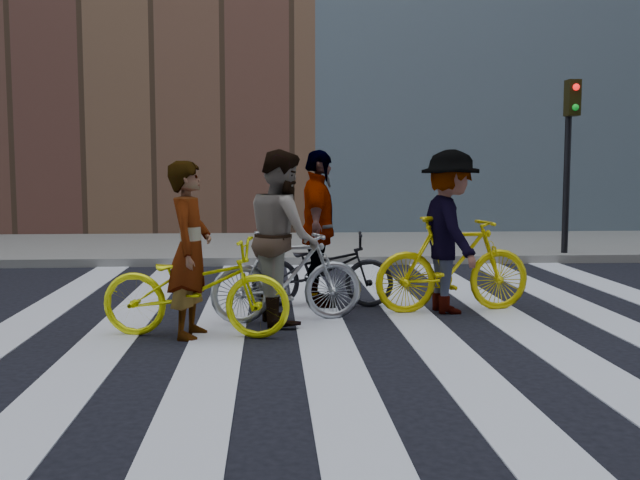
{
  "coord_description": "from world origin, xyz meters",
  "views": [
    {
      "loc": [
        -1.1,
        -8.18,
        1.76
      ],
      "look_at": [
        -0.54,
        0.3,
        0.92
      ],
      "focal_mm": 42.0,
      "sensor_mm": 36.0,
      "label": 1
    }
  ],
  "objects": [
    {
      "name": "sidewalk_far",
      "position": [
        0.0,
        7.5,
        0.07
      ],
      "size": [
        100.0,
        5.0,
        0.15
      ],
      "primitive_type": "cube",
      "color": "slate",
      "rests_on": "ground"
    },
    {
      "name": "bike_dark_rear",
      "position": [
        -0.45,
        1.1,
        0.47
      ],
      "size": [
        1.83,
        0.78,
        0.94
      ],
      "primitive_type": "imported",
      "rotation": [
        0.0,
        0.0,
        1.48
      ],
      "color": "black",
      "rests_on": "ground"
    },
    {
      "name": "rider_left",
      "position": [
        -1.92,
        -0.49,
        0.91
      ],
      "size": [
        0.54,
        0.72,
        1.82
      ],
      "primitive_type": "imported",
      "rotation": [
        0.0,
        0.0,
        1.4
      ],
      "color": "slate",
      "rests_on": "ground"
    },
    {
      "name": "ground",
      "position": [
        0.0,
        0.0,
        0.0
      ],
      "size": [
        100.0,
        100.0,
        0.0
      ],
      "primitive_type": "plane",
      "color": "black",
      "rests_on": "ground"
    },
    {
      "name": "traffic_signal",
      "position": [
        4.4,
        5.32,
        2.28
      ],
      "size": [
        0.22,
        0.42,
        3.33
      ],
      "color": "black",
      "rests_on": "ground"
    },
    {
      "name": "zebra_crosswalk",
      "position": [
        0.0,
        0.0,
        0.01
      ],
      "size": [
        8.25,
        10.0,
        0.01
      ],
      "color": "silver",
      "rests_on": "ground"
    },
    {
      "name": "bike_silver_mid",
      "position": [
        -0.91,
        0.18,
        0.52
      ],
      "size": [
        1.81,
        0.81,
        1.05
      ],
      "primitive_type": "imported",
      "rotation": [
        0.0,
        0.0,
        1.76
      ],
      "color": "#A7ACB1",
      "rests_on": "ground"
    },
    {
      "name": "rider_right",
      "position": [
        1.05,
        0.64,
        0.98
      ],
      "size": [
        0.88,
        1.35,
        1.96
      ],
      "primitive_type": "imported",
      "rotation": [
        0.0,
        0.0,
        1.7
      ],
      "color": "slate",
      "rests_on": "ground"
    },
    {
      "name": "rider_mid",
      "position": [
        -0.96,
        0.18,
        0.97
      ],
      "size": [
        0.9,
        1.07,
        1.95
      ],
      "primitive_type": "imported",
      "rotation": [
        0.0,
        0.0,
        1.76
      ],
      "color": "slate",
      "rests_on": "ground"
    },
    {
      "name": "bike_yellow_right",
      "position": [
        1.1,
        0.64,
        0.58
      ],
      "size": [
        2.0,
        0.79,
        1.17
      ],
      "primitive_type": "imported",
      "rotation": [
        0.0,
        0.0,
        1.7
      ],
      "color": "yellow",
      "rests_on": "ground"
    },
    {
      "name": "bike_yellow_left",
      "position": [
        -1.87,
        -0.49,
        0.52
      ],
      "size": [
        2.05,
        1.0,
        1.03
      ],
      "primitive_type": "imported",
      "rotation": [
        0.0,
        0.0,
        1.4
      ],
      "color": "#F5FB0D",
      "rests_on": "ground"
    },
    {
      "name": "rider_rear",
      "position": [
        -0.5,
        1.1,
        0.98
      ],
      "size": [
        0.58,
        1.19,
        1.97
      ],
      "primitive_type": "imported",
      "rotation": [
        0.0,
        0.0,
        1.48
      ],
      "color": "slate",
      "rests_on": "ground"
    }
  ]
}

